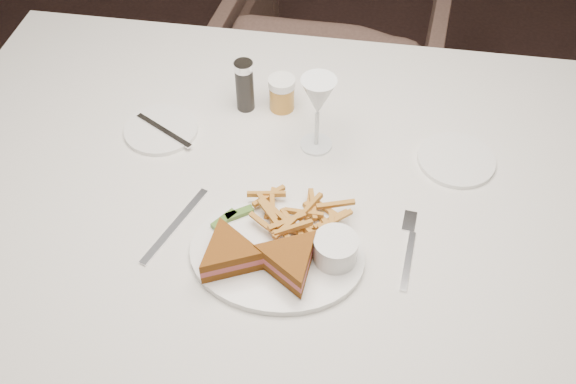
% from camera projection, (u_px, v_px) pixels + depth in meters
% --- Properties ---
extents(ground, '(5.00, 5.00, 0.00)m').
position_uv_depth(ground, '(245.00, 318.00, 1.94)').
color(ground, black).
rests_on(ground, ground).
extents(table, '(1.68, 1.20, 0.75)m').
position_uv_depth(table, '(293.00, 293.00, 1.56)').
color(table, silver).
rests_on(table, ground).
extents(chair_far, '(0.69, 0.65, 0.71)m').
position_uv_depth(chair_far, '(336.00, 58.00, 2.22)').
color(chair_far, '#422F28').
rests_on(chair_far, ground).
extents(table_setting, '(0.79, 0.57, 0.18)m').
position_uv_depth(table_setting, '(287.00, 202.00, 1.21)').
color(table_setting, white).
rests_on(table_setting, table).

